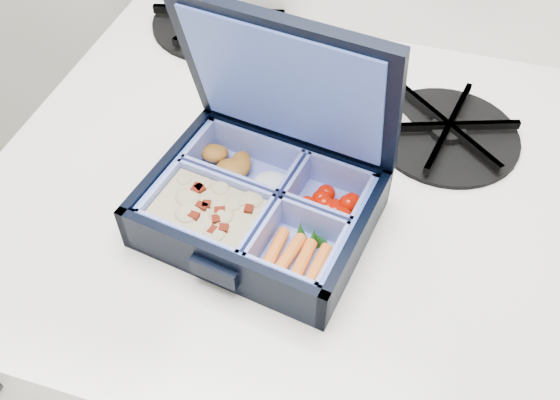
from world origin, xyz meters
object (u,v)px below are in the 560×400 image
(burner_grate, at_px, (448,129))
(bento_box, at_px, (259,207))
(stove, at_px, (288,352))
(fork, at_px, (322,150))

(burner_grate, bearing_deg, bento_box, -132.02)
(stove, relative_size, bento_box, 4.46)
(stove, distance_m, burner_grate, 0.50)
(bento_box, height_order, fork, bento_box)
(stove, height_order, fork, fork)
(bento_box, xyz_separation_m, fork, (0.03, 0.11, -0.02))
(fork, bearing_deg, burner_grate, 74.21)
(stove, distance_m, bento_box, 0.49)
(burner_grate, bearing_deg, stove, -153.36)
(bento_box, distance_m, burner_grate, 0.24)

